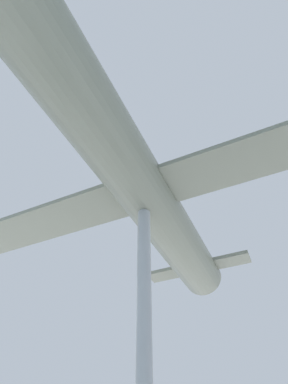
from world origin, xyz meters
The scene contains 2 objects.
support_pylon_central centered at (0.00, 0.00, 3.90)m, with size 0.42×0.42×7.80m.
suspended_airplane centered at (0.02, 0.28, 8.79)m, with size 16.67×16.49×2.80m.
Camera 1 is at (-2.95, 7.52, 1.36)m, focal length 28.00 mm.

